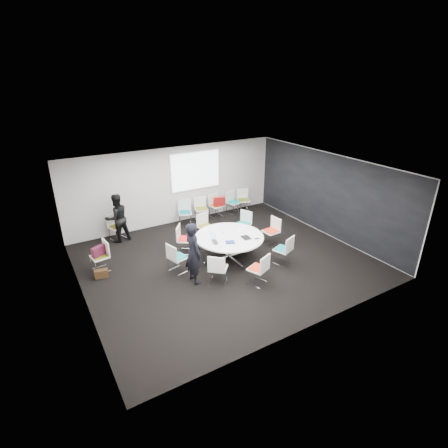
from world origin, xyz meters
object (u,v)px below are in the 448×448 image
chair_ring_b (243,229)px  brown_bag (101,274)px  chair_ring_c (206,232)px  chair_person_back (118,231)px  chair_ring_f (218,274)px  laptop (216,242)px  chair_ring_a (271,236)px  chair_back_a (185,217)px  chair_ring_e (178,263)px  conference_table (229,243)px  chair_back_c (216,210)px  chair_back_b (201,213)px  chair_back_d (233,206)px  chair_ring_d (185,244)px  maroon_bag (99,251)px  chair_ring_g (258,274)px  chair_spare_left (101,262)px  person_back (117,218)px  chair_ring_h (283,255)px  person_main (193,253)px  cup (223,232)px  chair_back_e (243,204)px

chair_ring_b → brown_bag: (-4.80, -0.23, -0.16)m
chair_ring_c → chair_person_back: size_ratio=1.00×
chair_ring_f → laptop: 1.08m
chair_ring_b → chair_ring_a: bearing=-176.1°
chair_back_a → chair_ring_e: bearing=81.1°
conference_table → chair_back_c: bearing=67.2°
chair_ring_b → chair_back_b: size_ratio=1.00×
chair_back_a → chair_back_d: (2.12, 0.02, 0.00)m
chair_ring_f → chair_back_c: same height
chair_ring_d → chair_back_c: size_ratio=1.00×
chair_ring_d → maroon_bag: size_ratio=2.20×
chair_ring_g → chair_back_c: 4.86m
chair_spare_left → chair_ring_e: bearing=-130.0°
chair_ring_f → person_back: size_ratio=0.54×
conference_table → brown_bag: bearing=166.9°
chair_ring_h → chair_back_c: same height
person_main → laptop: 1.07m
chair_person_back → person_main: bearing=85.7°
chair_ring_d → chair_ring_c: bearing=153.0°
chair_ring_d → cup: chair_ring_d is taller
chair_ring_d → chair_spare_left: bearing=-58.9°
chair_spare_left → chair_ring_h: bearing=-123.8°
chair_ring_c → person_back: person_back is taller
chair_ring_h → chair_ring_f: bearing=158.2°
chair_back_b → chair_ring_h: bearing=110.4°
chair_ring_c → chair_spare_left: 3.51m
person_main → chair_ring_e: bearing=12.0°
conference_table → chair_back_a: size_ratio=2.31×
chair_ring_a → chair_ring_d: same height
conference_table → brown_bag: (-3.60, 0.84, -0.40)m
maroon_bag → brown_bag: 0.64m
chair_ring_a → cup: 1.81m
chair_ring_g → chair_ring_h: bearing=-0.0°
chair_ring_e → brown_bag: bearing=-127.2°
cup → chair_ring_e: bearing=-173.0°
conference_table → chair_ring_d: bearing=134.5°
chair_ring_e → chair_ring_f: size_ratio=1.00×
chair_ring_c → chair_ring_e: size_ratio=1.00×
chair_ring_c → chair_back_d: same height
chair_ring_f → chair_back_e: 5.39m
chair_ring_g → person_back: size_ratio=0.54×
conference_table → chair_back_b: size_ratio=2.31×
chair_ring_a → chair_ring_c: size_ratio=1.00×
chair_ring_c → chair_ring_g: size_ratio=1.00×
chair_back_c → chair_spare_left: same height
chair_ring_e → chair_person_back: 3.10m
chair_person_back → person_back: bearing=71.3°
cup → maroon_bag: (-3.45, 0.97, -0.16)m
chair_ring_b → chair_back_a: 2.33m
chair_ring_g → brown_bag: 4.28m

